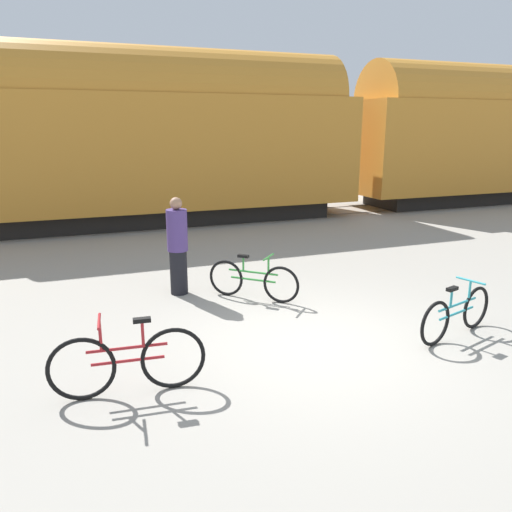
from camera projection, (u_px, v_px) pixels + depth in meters
name	position (u px, v px, depth m)	size (l,w,h in m)	color
ground_plane	(319.00, 344.00, 7.13)	(80.00, 80.00, 0.00)	gray
freight_train	(170.00, 133.00, 15.52)	(37.75, 2.96, 5.33)	black
rail_near	(179.00, 225.00, 15.58)	(49.75, 0.07, 0.01)	#4C4238
rail_far	(170.00, 218.00, 16.88)	(49.75, 0.07, 0.01)	#4C4238
bicycle_green	(253.00, 280.00, 8.89)	(1.30, 1.22, 0.83)	black
bicycle_teal	(457.00, 314.00, 7.30)	(1.67, 0.57, 0.82)	black
bicycle_maroon	(128.00, 362.00, 5.70)	(1.78, 0.46, 0.95)	black
person_in_purple	(178.00, 247.00, 9.05)	(0.37, 0.37, 1.79)	black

